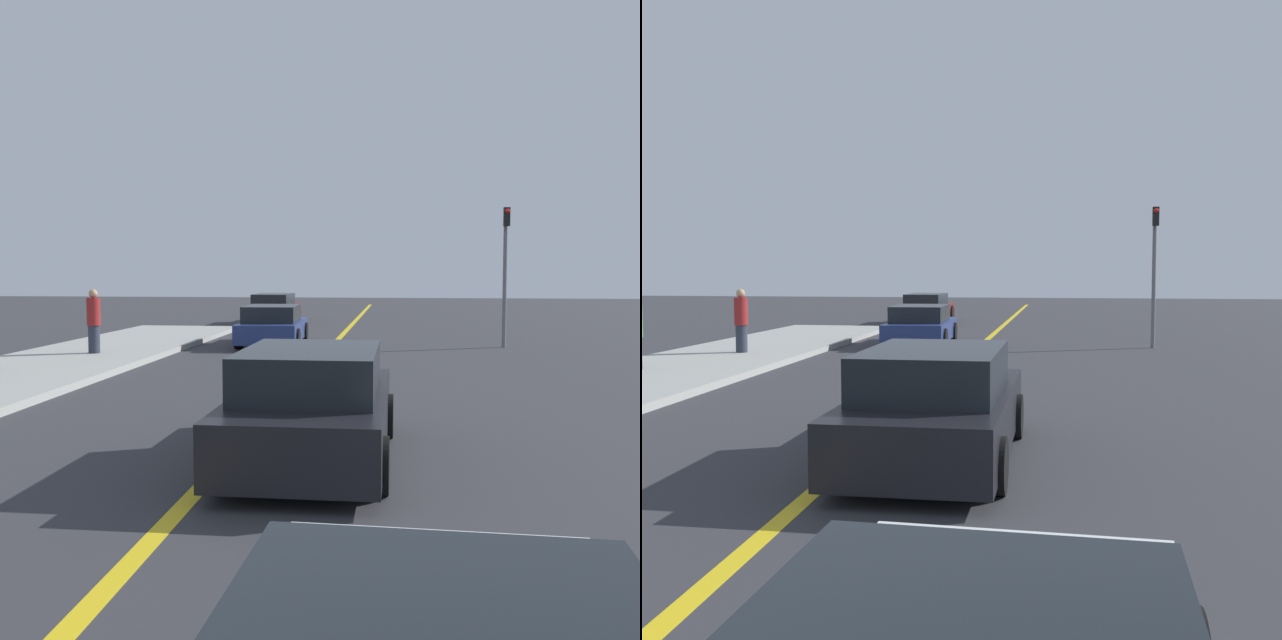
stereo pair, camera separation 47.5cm
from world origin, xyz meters
TOP-DOWN VIEW (x-y plane):
  - road_center_line at (0.00, 18.00)m, footprint 0.20×60.00m
  - car_ahead_center at (1.06, 8.33)m, footprint 1.93×4.10m
  - car_far_distant at (-1.86, 21.57)m, footprint 2.04×3.97m
  - car_parked_left_lot at (-3.44, 30.58)m, footprint 1.86×4.51m
  - pedestrian_mid_group at (-5.90, 17.63)m, footprint 0.35×0.35m
  - traffic_light at (5.19, 21.66)m, footprint 0.18×0.40m

SIDE VIEW (x-z plane):
  - road_center_line at x=0.00m, z-range 0.00..0.01m
  - car_far_distant at x=-1.86m, z-range -0.02..1.22m
  - car_parked_left_lot at x=-3.44m, z-range -0.01..1.29m
  - car_ahead_center at x=1.06m, z-range -0.03..1.37m
  - pedestrian_mid_group at x=-5.90m, z-range 0.15..1.83m
  - traffic_light at x=5.19m, z-range 0.47..4.65m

